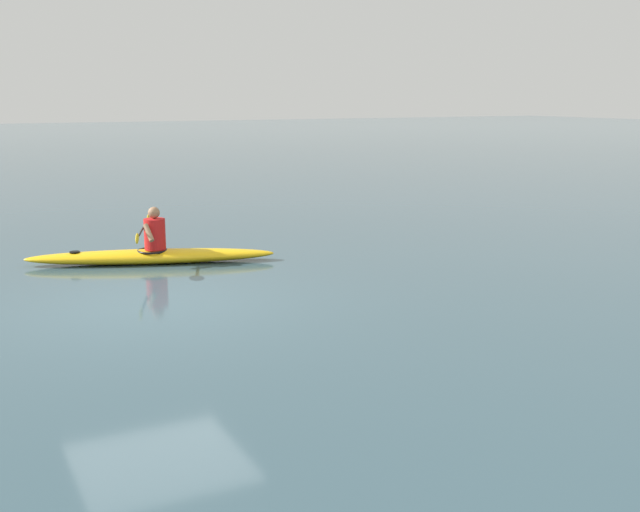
# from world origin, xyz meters

# --- Properties ---
(ground_plane) EXTENTS (160.00, 160.00, 0.00)m
(ground_plane) POSITION_xyz_m (0.00, 0.00, 0.00)
(ground_plane) COLOR #334C56
(kayak) EXTENTS (4.38, 2.07, 0.25)m
(kayak) POSITION_xyz_m (-0.71, -2.72, 0.13)
(kayak) COLOR #EAB214
(kayak) RESTS_ON ground
(kayaker) EXTENTS (0.87, 2.34, 0.77)m
(kayaker) POSITION_xyz_m (-0.77, -2.69, 0.58)
(kayaker) COLOR red
(kayaker) RESTS_ON kayak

